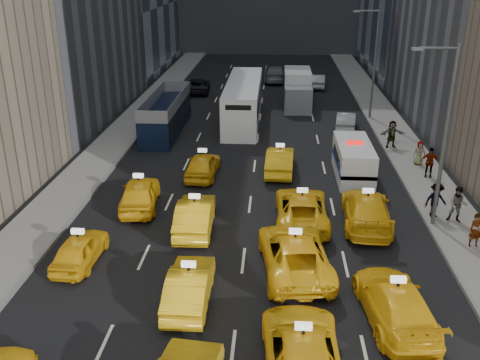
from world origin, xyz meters
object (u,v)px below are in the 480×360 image
object	(u,v)px
city_bus	(243,101)
pedestrian_0	(476,230)
double_decker	(166,113)
box_truck	(297,89)
nypd_van	(353,161)

from	to	relation	value
city_bus	pedestrian_0	bearing A→B (deg)	-57.97
double_decker	box_truck	size ratio (longest dim) A/B	1.43
double_decker	city_bus	xyz separation A→B (m)	(5.82, 3.55, 0.21)
double_decker	box_truck	xyz separation A→B (m)	(10.47, 8.73, 0.13)
pedestrian_0	city_bus	bearing A→B (deg)	119.29
double_decker	box_truck	distance (m)	13.63
nypd_van	pedestrian_0	bearing A→B (deg)	-61.60
nypd_van	city_bus	size ratio (longest dim) A/B	0.42
pedestrian_0	box_truck	bearing A→B (deg)	105.33
double_decker	city_bus	size ratio (longest dim) A/B	0.79
double_decker	city_bus	distance (m)	6.82
double_decker	box_truck	world-z (taller)	box_truck
city_bus	nypd_van	bearing A→B (deg)	-56.09
double_decker	pedestrian_0	world-z (taller)	double_decker
nypd_van	box_truck	world-z (taller)	box_truck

